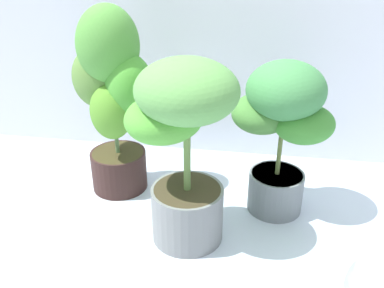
% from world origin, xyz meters
% --- Properties ---
extents(ground_plane, '(8.00, 8.00, 0.00)m').
position_xyz_m(ground_plane, '(0.00, 0.00, 0.00)').
color(ground_plane, silver).
rests_on(ground_plane, ground).
extents(potted_plant_back_left, '(0.38, 0.31, 0.81)m').
position_xyz_m(potted_plant_back_left, '(-0.34, 0.42, 0.45)').
color(potted_plant_back_left, '#341F1C').
rests_on(potted_plant_back_left, ground).
extents(potted_plant_center, '(0.46, 0.39, 0.69)m').
position_xyz_m(potted_plant_center, '(0.01, 0.14, 0.42)').
color(potted_plant_center, slate).
rests_on(potted_plant_center, ground).
extents(potted_plant_back_right, '(0.46, 0.38, 0.63)m').
position_xyz_m(potted_plant_back_right, '(0.35, 0.37, 0.39)').
color(potted_plant_back_right, slate).
rests_on(potted_plant_back_right, ground).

